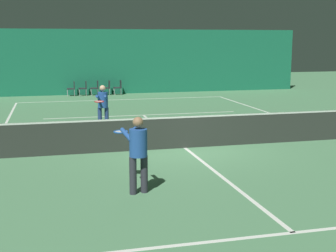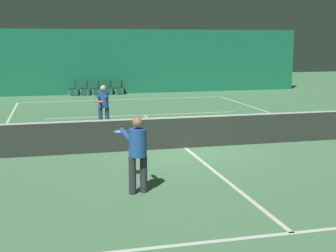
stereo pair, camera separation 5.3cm
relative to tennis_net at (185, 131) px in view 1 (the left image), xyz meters
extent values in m
plane|color=#4C7F56|center=(0.00, 0.00, -0.51)|extent=(60.00, 60.00, 0.00)
cube|color=#196B4C|center=(0.00, 14.87, 1.39)|extent=(23.00, 0.12, 3.79)
cube|color=silver|center=(0.00, 11.90, -0.51)|extent=(11.00, 0.10, 0.00)
cube|color=silver|center=(0.00, 6.40, -0.51)|extent=(8.25, 0.10, 0.00)
cube|color=silver|center=(0.00, -6.40, -0.51)|extent=(8.25, 0.10, 0.00)
cube|color=silver|center=(0.00, 0.00, -0.51)|extent=(0.10, 12.80, 0.00)
cube|color=#2D332D|center=(0.00, 0.00, -0.04)|extent=(11.90, 0.02, 0.95)
cube|color=white|center=(0.00, 0.00, 0.41)|extent=(11.90, 0.02, 0.05)
cylinder|color=#2D2D38|center=(-2.22, -3.79, -0.12)|extent=(0.18, 0.18, 0.79)
cylinder|color=#2D2D38|center=(-1.97, -3.74, -0.12)|extent=(0.18, 0.18, 0.79)
cylinder|color=#234C99|center=(-2.09, -3.76, 0.56)|extent=(0.44, 0.44, 0.57)
sphere|color=#936B4C|center=(-2.09, -3.76, 0.99)|extent=(0.22, 0.22, 0.22)
cylinder|color=#234C99|center=(-2.29, -3.54, 0.69)|extent=(0.21, 0.55, 0.23)
cylinder|color=#234C99|center=(-2.01, -3.48, 0.69)|extent=(0.21, 0.55, 0.23)
cylinder|color=black|center=(-2.24, -3.11, 0.62)|extent=(0.09, 0.30, 0.03)
torus|color=#1951B2|center=(-2.31, -2.81, 0.62)|extent=(0.39, 0.39, 0.03)
cylinder|color=silver|center=(-2.31, -2.81, 0.62)|extent=(0.33, 0.33, 0.00)
cylinder|color=navy|center=(-1.87, 3.67, -0.13)|extent=(0.18, 0.18, 0.77)
cylinder|color=navy|center=(-2.11, 3.73, -0.13)|extent=(0.18, 0.18, 0.77)
cylinder|color=#234C99|center=(-1.99, 3.70, 0.53)|extent=(0.43, 0.43, 0.55)
sphere|color=#DBAD89|center=(-1.99, 3.70, 0.95)|extent=(0.21, 0.21, 0.21)
cylinder|color=#234C99|center=(-1.91, 3.42, 0.66)|extent=(0.21, 0.53, 0.22)
cylinder|color=#234C99|center=(-2.18, 3.49, 0.66)|extent=(0.21, 0.53, 0.22)
cylinder|color=black|center=(-2.14, 3.06, 0.59)|extent=(0.10, 0.30, 0.03)
torus|color=red|center=(-2.21, 2.77, 0.59)|extent=(0.40, 0.40, 0.03)
cylinder|color=silver|center=(-2.21, 2.77, 0.59)|extent=(0.33, 0.33, 0.00)
cylinder|color=#99999E|center=(-2.85, 14.51, -0.32)|extent=(0.03, 0.03, 0.39)
cylinder|color=#99999E|center=(-2.85, 14.13, -0.32)|extent=(0.03, 0.03, 0.39)
cylinder|color=#99999E|center=(-2.47, 14.51, -0.32)|extent=(0.03, 0.03, 0.39)
cylinder|color=#99999E|center=(-2.47, 14.13, -0.32)|extent=(0.03, 0.03, 0.39)
cube|color=#232328|center=(-2.66, 14.32, -0.10)|extent=(0.44, 0.44, 0.05)
cube|color=#232328|center=(-2.46, 14.32, 0.13)|extent=(0.04, 0.44, 0.40)
cylinder|color=#99999E|center=(-2.18, 14.51, -0.32)|extent=(0.03, 0.03, 0.39)
cylinder|color=#99999E|center=(-2.18, 14.13, -0.32)|extent=(0.03, 0.03, 0.39)
cylinder|color=#99999E|center=(-1.80, 14.51, -0.32)|extent=(0.03, 0.03, 0.39)
cylinder|color=#99999E|center=(-1.80, 14.13, -0.32)|extent=(0.03, 0.03, 0.39)
cube|color=#232328|center=(-1.99, 14.32, -0.10)|extent=(0.44, 0.44, 0.05)
cube|color=#232328|center=(-1.79, 14.32, 0.13)|extent=(0.04, 0.44, 0.40)
cylinder|color=#99999E|center=(-1.51, 14.51, -0.32)|extent=(0.03, 0.03, 0.39)
cylinder|color=#99999E|center=(-1.51, 14.13, -0.32)|extent=(0.03, 0.03, 0.39)
cylinder|color=#99999E|center=(-1.13, 14.51, -0.32)|extent=(0.03, 0.03, 0.39)
cylinder|color=#99999E|center=(-1.13, 14.13, -0.32)|extent=(0.03, 0.03, 0.39)
cube|color=#232328|center=(-1.32, 14.32, -0.10)|extent=(0.44, 0.44, 0.05)
cube|color=#232328|center=(-1.12, 14.32, 0.13)|extent=(0.04, 0.44, 0.40)
cylinder|color=#99999E|center=(-0.84, 14.51, -0.32)|extent=(0.03, 0.03, 0.39)
cylinder|color=#99999E|center=(-0.84, 14.13, -0.32)|extent=(0.03, 0.03, 0.39)
cylinder|color=#99999E|center=(-0.46, 14.51, -0.32)|extent=(0.03, 0.03, 0.39)
cylinder|color=#99999E|center=(-0.46, 14.13, -0.32)|extent=(0.03, 0.03, 0.39)
cube|color=#232328|center=(-0.65, 14.32, -0.10)|extent=(0.44, 0.44, 0.05)
cube|color=#232328|center=(-0.45, 14.32, 0.13)|extent=(0.04, 0.44, 0.40)
cylinder|color=#99999E|center=(-0.17, 14.51, -0.32)|extent=(0.03, 0.03, 0.39)
cylinder|color=#99999E|center=(-0.17, 14.13, -0.32)|extent=(0.03, 0.03, 0.39)
cylinder|color=#99999E|center=(0.21, 14.51, -0.32)|extent=(0.03, 0.03, 0.39)
cylinder|color=#99999E|center=(0.21, 14.13, -0.32)|extent=(0.03, 0.03, 0.39)
cube|color=#232328|center=(0.02, 14.32, -0.10)|extent=(0.44, 0.44, 0.05)
cube|color=#232328|center=(0.22, 14.32, 0.13)|extent=(0.04, 0.44, 0.40)
camera|label=1|loc=(-3.78, -12.94, 2.61)|focal=50.00mm
camera|label=2|loc=(-3.73, -12.95, 2.61)|focal=50.00mm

